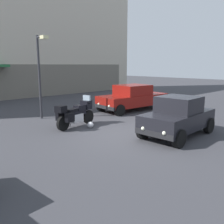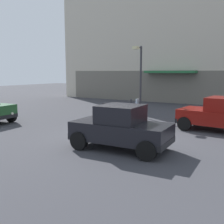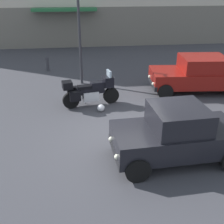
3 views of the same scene
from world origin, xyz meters
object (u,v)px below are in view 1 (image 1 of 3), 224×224
helmet (90,125)px  car_compact_side (178,117)px  streetlamp_curbside (40,68)px  motorcycle (76,113)px  car_sedan_far (133,98)px

helmet → car_compact_side: bearing=-62.2°
helmet → streetlamp_curbside: size_ratio=0.07×
motorcycle → streetlamp_curbside: streetlamp_curbside is taller
motorcycle → helmet: 0.84m
motorcycle → helmet: motorcycle is taller
motorcycle → car_compact_side: size_ratio=0.63×
car_compact_side → streetlamp_curbside: 7.08m
helmet → motorcycle: bearing=121.5°
streetlamp_curbside → motorcycle: bearing=-84.0°
car_sedan_far → car_compact_side: same height
helmet → car_compact_side: (1.74, -3.30, 0.63)m
car_compact_side → motorcycle: bearing=-64.4°
helmet → streetlamp_curbside: bearing=101.4°
helmet → streetlamp_curbside: streetlamp_curbside is taller
car_sedan_far → streetlamp_curbside: size_ratio=1.12×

